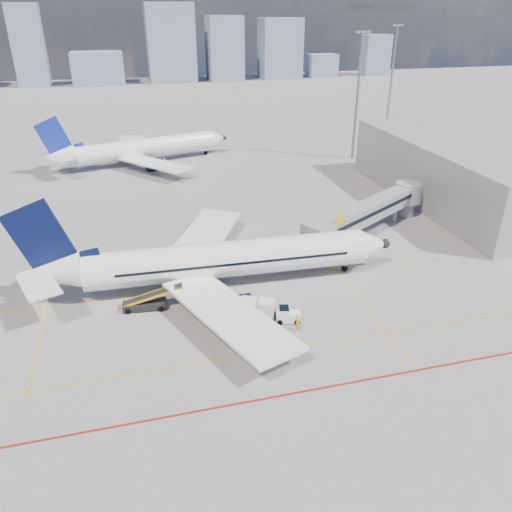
{
  "coord_description": "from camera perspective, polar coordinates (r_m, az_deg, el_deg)",
  "views": [
    {
      "loc": [
        -9.48,
        -42.92,
        29.54
      ],
      "look_at": [
        3.55,
        6.5,
        4.0
      ],
      "focal_mm": 35.0,
      "sensor_mm": 36.0,
      "label": 1
    }
  ],
  "objects": [
    {
      "name": "ground",
      "position": [
        52.96,
        -1.94,
        -7.37
      ],
      "size": [
        420.0,
        420.0,
        0.0
      ],
      "primitive_type": "plane",
      "color": "gray",
      "rests_on": "ground"
    },
    {
      "name": "apron_markings",
      "position": [
        49.73,
        -1.56,
        -9.89
      ],
      "size": [
        90.0,
        35.12,
        0.01
      ],
      "color": "#E1A50B",
      "rests_on": "ground"
    },
    {
      "name": "jet_bridge",
      "position": [
        73.03,
        13.23,
        5.14
      ],
      "size": [
        23.55,
        15.78,
        6.3
      ],
      "color": "#9A9DA3",
      "rests_on": "ground"
    },
    {
      "name": "terminal_block",
      "position": [
        88.29,
        20.26,
        8.78
      ],
      "size": [
        10.0,
        42.0,
        10.0
      ],
      "color": "#9A9DA3",
      "rests_on": "ground"
    },
    {
      "name": "floodlight_mast_ne",
      "position": [
        109.99,
        11.53,
        17.72
      ],
      "size": [
        3.2,
        0.61,
        25.45
      ],
      "color": "gray",
      "rests_on": "ground"
    },
    {
      "name": "floodlight_mast_far",
      "position": [
        153.2,
        15.33,
        19.71
      ],
      "size": [
        3.2,
        0.61,
        25.45
      ],
      "color": "gray",
      "rests_on": "ground"
    },
    {
      "name": "distant_skyline",
      "position": [
        233.91,
        -12.7,
        21.6
      ],
      "size": [
        240.28,
        14.65,
        31.57
      ],
      "color": "gray",
      "rests_on": "ground"
    },
    {
      "name": "main_aircraft",
      "position": [
        57.9,
        -5.02,
        -0.6
      ],
      "size": [
        43.69,
        38.05,
        12.73
      ],
      "rotation": [
        0.0,
        0.0,
        -0.04
      ],
      "color": "white",
      "rests_on": "ground"
    },
    {
      "name": "second_aircraft",
      "position": [
        108.58,
        -13.18,
        11.84
      ],
      "size": [
        38.89,
        33.37,
        11.53
      ],
      "rotation": [
        0.0,
        0.0,
        0.26
      ],
      "color": "white",
      "rests_on": "ground"
    },
    {
      "name": "baggage_tug",
      "position": [
        52.42,
        3.55,
        -6.72
      ],
      "size": [
        2.75,
        2.06,
        1.73
      ],
      "rotation": [
        0.0,
        0.0,
        -0.25
      ],
      "color": "white",
      "rests_on": "ground"
    },
    {
      "name": "cargo_dolly",
      "position": [
        52.8,
        0.18,
        -5.97
      ],
      "size": [
        4.18,
        3.06,
        2.09
      ],
      "rotation": [
        0.0,
        0.0,
        -0.4
      ],
      "color": "black",
      "rests_on": "ground"
    },
    {
      "name": "belt_loader",
      "position": [
        55.78,
        -12.43,
        -5.28
      ],
      "size": [
        6.69,
        2.25,
        2.69
      ],
      "rotation": [
        0.0,
        0.0,
        -0.11
      ],
      "color": "black",
      "rests_on": "ground"
    },
    {
      "name": "ramp_worker",
      "position": [
        51.08,
        4.78,
        -7.58
      ],
      "size": [
        0.46,
        0.7,
        1.91
      ],
      "primitive_type": "imported",
      "rotation": [
        0.0,
        0.0,
        1.57
      ],
      "color": "yellow",
      "rests_on": "ground"
    }
  ]
}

